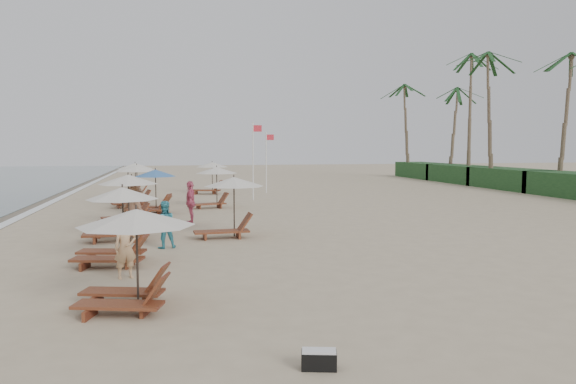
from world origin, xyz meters
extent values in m
plane|color=tan|center=(0.00, 0.00, 0.00)|extent=(160.00, 160.00, 0.00)
cube|color=white|center=(-11.20, 10.00, 0.01)|extent=(0.50, 140.00, 0.02)
cube|color=#193D1C|center=(22.00, 22.00, 0.80)|extent=(3.20, 8.00, 1.60)
cube|color=#193D1C|center=(22.00, 29.50, 0.80)|extent=(3.20, 8.00, 1.60)
cube|color=#193D1C|center=(22.00, 37.00, 0.80)|extent=(3.20, 8.00, 1.60)
cylinder|color=brown|center=(22.90, 18.00, 4.90)|extent=(0.36, 0.36, 9.80)
cylinder|color=brown|center=(21.10, 23.20, 5.30)|extent=(0.36, 0.36, 10.60)
cylinder|color=brown|center=(22.00, 28.40, 5.70)|extent=(0.36, 0.36, 11.40)
cylinder|color=brown|center=(22.90, 33.60, 4.50)|extent=(0.36, 0.36, 9.00)
cylinder|color=brown|center=(21.10, 38.80, 4.90)|extent=(0.36, 0.36, 9.80)
cylinder|color=black|center=(-4.85, -4.32, 1.00)|extent=(0.05, 0.05, 2.01)
cone|color=silver|center=(-4.85, -4.32, 1.91)|extent=(2.42, 2.42, 0.35)
cylinder|color=black|center=(-5.50, 0.22, 1.06)|extent=(0.05, 0.05, 2.13)
cone|color=silver|center=(-5.50, 0.22, 2.03)|extent=(2.03, 2.03, 0.35)
cylinder|color=black|center=(-5.66, 4.48, 1.14)|extent=(0.05, 0.05, 2.27)
cone|color=silver|center=(-5.66, 4.48, 2.17)|extent=(2.11, 2.11, 0.35)
cylinder|color=black|center=(-5.81, 8.30, 1.01)|extent=(0.05, 0.05, 2.01)
cone|color=silver|center=(-5.81, 8.30, 1.91)|extent=(2.03, 2.03, 0.35)
cylinder|color=black|center=(-4.90, 11.89, 1.06)|extent=(0.05, 0.05, 2.13)
cone|color=#3868A6|center=(-4.90, 11.89, 2.03)|extent=(2.02, 2.02, 0.35)
cylinder|color=black|center=(-6.01, 15.38, 1.12)|extent=(0.05, 0.05, 2.24)
cone|color=silver|center=(-6.01, 15.38, 2.14)|extent=(2.40, 2.40, 0.35)
cylinder|color=black|center=(-6.32, 19.02, 1.12)|extent=(0.05, 0.05, 2.23)
cone|color=silver|center=(-6.32, 19.02, 2.13)|extent=(2.12, 2.12, 0.35)
cylinder|color=black|center=(-1.86, 4.23, 1.07)|extent=(0.05, 0.05, 2.15)
cone|color=silver|center=(-1.86, 4.23, 2.05)|extent=(2.24, 2.24, 0.35)
cylinder|color=black|center=(-1.71, 13.96, 1.07)|extent=(0.05, 0.05, 2.15)
cone|color=silver|center=(-1.71, 13.96, 2.05)|extent=(2.24, 2.24, 0.35)
cylinder|color=black|center=(-1.31, 22.77, 1.07)|extent=(0.05, 0.05, 2.15)
cone|color=silver|center=(-1.31, 22.77, 2.05)|extent=(2.24, 2.24, 0.35)
imported|color=tan|center=(-5.30, -1.61, 0.79)|extent=(0.66, 0.53, 1.57)
imported|color=teal|center=(-4.39, 2.37, 0.79)|extent=(0.86, 0.73, 1.57)
imported|color=#8B6247|center=(-5.53, 5.49, 0.93)|extent=(1.38, 1.28, 1.87)
imported|color=#C8506E|center=(-3.34, 7.84, 0.94)|extent=(0.53, 1.13, 1.87)
imported|color=tan|center=(-5.87, 11.78, 0.93)|extent=(1.01, 1.09, 1.86)
cube|color=black|center=(-1.99, -8.11, 0.13)|extent=(0.58, 0.39, 0.27)
cube|color=silver|center=(-1.99, -8.11, 0.28)|extent=(0.56, 0.37, 0.04)
cylinder|color=silver|center=(0.83, 17.52, 2.42)|extent=(0.08, 0.08, 4.85)
cube|color=red|center=(1.11, 17.52, 4.45)|extent=(0.55, 0.02, 0.40)
cylinder|color=silver|center=(2.53, 22.51, 2.19)|extent=(0.08, 0.08, 4.39)
cube|color=red|center=(2.81, 22.51, 3.99)|extent=(0.55, 0.02, 0.40)
camera|label=1|loc=(-4.12, -15.78, 3.37)|focal=33.80mm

